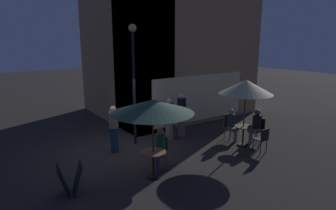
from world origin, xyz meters
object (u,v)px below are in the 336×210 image
(menu_sandwich_board, at_px, (70,179))
(patron_standing_4, at_px, (181,114))
(cafe_table_0, at_px, (243,132))
(patron_seated_1, at_px, (232,123))
(patron_standing_5, at_px, (114,129))
(patron_seated_2, at_px, (160,146))
(patio_umbrella_0, at_px, (246,87))
(cafe_chair_2, at_px, (229,124))
(cafe_chair_0, at_px, (262,138))
(cafe_chair_3, at_px, (161,148))
(street_lamp_near_corner, at_px, (134,69))
(patio_umbrella_1, at_px, (153,107))
(patron_standing_3, at_px, (169,119))
(cafe_table_1, at_px, (153,159))
(cafe_chair_1, at_px, (258,127))
(patron_seated_0, at_px, (256,124))

(menu_sandwich_board, height_order, patron_standing_4, patron_standing_4)
(cafe_table_0, bearing_deg, patron_seated_1, 81.46)
(patron_seated_1, bearing_deg, patron_standing_5, -101.11)
(patron_seated_1, bearing_deg, patron_seated_2, -74.63)
(patio_umbrella_0, xyz_separation_m, cafe_chair_2, (0.12, 0.82, -1.61))
(cafe_chair_0, height_order, cafe_chair_3, cafe_chair_3)
(cafe_chair_3, bearing_deg, street_lamp_near_corner, -137.55)
(patio_umbrella_1, height_order, cafe_chair_2, patio_umbrella_1)
(cafe_table_0, relative_size, patron_standing_4, 0.43)
(patio_umbrella_0, relative_size, patron_standing_4, 1.40)
(cafe_chair_3, height_order, patron_seated_1, patron_seated_1)
(patio_umbrella_1, bearing_deg, patron_standing_5, 91.97)
(cafe_table_0, relative_size, cafe_chair_0, 0.86)
(patron_standing_4, bearing_deg, patron_standing_3, -70.28)
(patio_umbrella_0, height_order, patron_standing_4, patio_umbrella_0)
(street_lamp_near_corner, bearing_deg, patron_standing_3, -14.15)
(patron_seated_1, bearing_deg, cafe_table_1, -69.43)
(cafe_chair_1, bearing_deg, cafe_chair_0, 47.75)
(patio_umbrella_1, relative_size, patron_standing_3, 1.38)
(patio_umbrella_1, xyz_separation_m, patron_seated_2, (0.54, 0.46, -1.39))
(patron_seated_1, bearing_deg, patron_seated_0, 47.26)
(cafe_chair_3, relative_size, patron_seated_1, 0.74)
(street_lamp_near_corner, distance_m, patron_standing_5, 2.27)
(patio_umbrella_0, xyz_separation_m, cafe_chair_3, (-3.45, 0.32, -1.65))
(cafe_table_1, bearing_deg, cafe_chair_3, 40.45)
(patron_standing_5, bearing_deg, patron_standing_3, -177.63)
(cafe_chair_3, bearing_deg, patron_seated_2, 0.00)
(patron_seated_0, height_order, patron_seated_1, patron_seated_0)
(cafe_table_1, bearing_deg, patio_umbrella_0, 3.18)
(patron_seated_1, bearing_deg, cafe_chair_0, 4.44)
(patio_umbrella_0, bearing_deg, patron_standing_5, 152.29)
(patron_seated_0, relative_size, patron_standing_5, 0.78)
(cafe_table_0, distance_m, patron_standing_3, 2.84)
(street_lamp_near_corner, xyz_separation_m, patron_standing_3, (1.35, -0.34, -2.04))
(patron_seated_1, distance_m, patron_seated_2, 3.69)
(patio_umbrella_0, height_order, cafe_chair_1, patio_umbrella_0)
(cafe_chair_3, xyz_separation_m, patron_seated_1, (3.55, 0.35, 0.14))
(patron_seated_1, xyz_separation_m, patron_standing_4, (-1.26, 1.58, 0.19))
(cafe_chair_3, bearing_deg, menu_sandwich_board, -37.96)
(patio_umbrella_1, bearing_deg, cafe_chair_2, 13.94)
(cafe_chair_0, bearing_deg, street_lamp_near_corner, 44.10)
(cafe_chair_1, xyz_separation_m, cafe_chair_3, (-4.26, 0.36, -0.01))
(cafe_chair_1, distance_m, patron_seated_0, 0.21)
(patron_seated_0, bearing_deg, street_lamp_near_corner, -30.35)
(cafe_table_0, height_order, patron_seated_1, patron_seated_1)
(menu_sandwich_board, relative_size, cafe_chair_2, 0.82)
(patron_seated_0, distance_m, patron_seated_2, 4.23)
(patron_standing_3, bearing_deg, cafe_chair_3, -16.49)
(street_lamp_near_corner, xyz_separation_m, patio_umbrella_0, (3.18, -2.49, -0.65))
(cafe_chair_0, distance_m, cafe_chair_2, 1.68)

